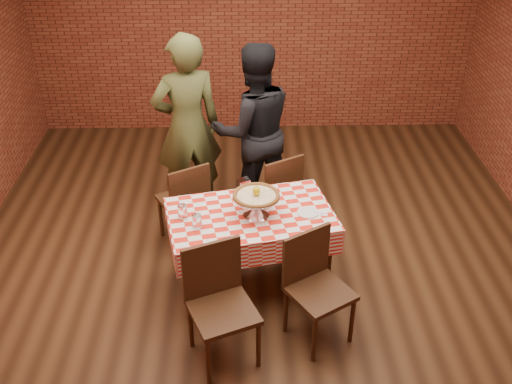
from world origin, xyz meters
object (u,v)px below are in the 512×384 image
water_glass_right (183,212)px  diner_olive (187,127)px  water_glass_left (197,222)px  chair_far_left (183,201)px  condiment_caddy (243,186)px  chair_far_right (273,192)px  table (251,251)px  diner_black (253,130)px  chair_near_left (223,310)px  chair_near_right (320,292)px  pizza (256,196)px  pizza_stand (256,205)px

water_glass_right → diner_olive: (-0.05, 1.32, 0.12)m
water_glass_left → chair_far_left: bearing=103.0°
condiment_caddy → diner_olive: diner_olive is taller
water_glass_right → chair_far_left: 0.84m
condiment_caddy → chair_far_right: size_ratio=0.16×
table → diner_black: 1.39m
chair_far_right → diner_black: size_ratio=0.50×
table → chair_near_left: size_ratio=1.42×
condiment_caddy → diner_olive: size_ratio=0.07×
chair_near_right → chair_far_right: chair_near_right is taller
chair_near_left → chair_far_left: chair_near_left is taller
chair_near_left → chair_far_left: 1.57m
pizza → water_glass_left: pizza is taller
chair_far_right → diner_black: 0.67m
table → pizza: (0.05, -0.01, 0.56)m
diner_olive → condiment_caddy: bearing=101.1°
diner_black → diner_olive: bearing=-11.3°
chair_near_left → chair_near_right: (0.73, 0.19, -0.01)m
table → diner_black: (0.05, 1.29, 0.51)m
water_glass_right → condiment_caddy: 0.62m
water_glass_right → chair_far_left: size_ratio=0.14×
table → chair_far_right: (0.23, 0.83, 0.07)m
table → chair_far_left: bearing=132.2°
pizza_stand → chair_near_right: size_ratio=0.43×
water_glass_left → pizza: bearing=20.9°
diner_olive → chair_far_right: bearing=133.4°
chair_far_left → diner_olive: bearing=-122.7°
water_glass_right → chair_near_right: size_ratio=0.13×
table → diner_olive: 1.51m
chair_far_left → diner_olive: (0.03, 0.57, 0.50)m
chair_far_right → condiment_caddy: bearing=31.5°
pizza → chair_near_right: 0.92m
table → pizza: pizza is taller
water_glass_left → diner_black: size_ratio=0.07×
water_glass_left → chair_near_left: chair_near_left is taller
water_glass_left → chair_far_right: (0.66, 1.02, -0.37)m
chair_near_left → chair_near_right: 0.76m
chair_far_left → water_glass_left: bearing=73.1°
pizza → chair_far_left: pizza is taller
pizza_stand → pizza: size_ratio=1.03×
table → diner_black: size_ratio=0.75×
condiment_caddy → chair_far_right: bearing=35.7°
chair_near_left → chair_far_right: size_ratio=1.05×
pizza_stand → chair_far_left: (-0.68, 0.71, -0.40)m
water_glass_left → condiment_caddy: 0.63m
condiment_caddy → pizza: bearing=-97.8°
pizza_stand → diner_olive: (-0.65, 1.28, 0.10)m
condiment_caddy → water_glass_right: bearing=-168.5°
table → water_glass_left: (-0.43, -0.19, 0.44)m
chair_near_right → diner_olive: bearing=88.8°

